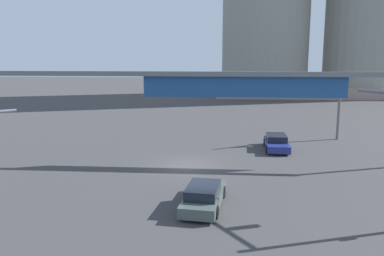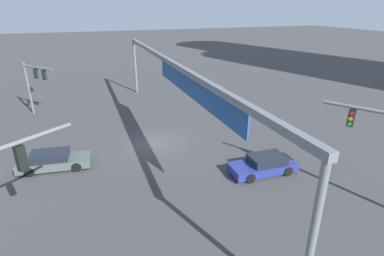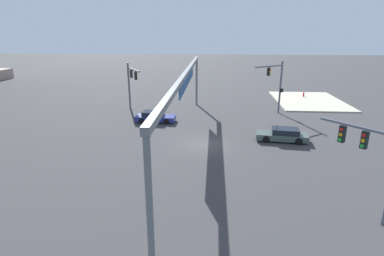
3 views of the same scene
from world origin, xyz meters
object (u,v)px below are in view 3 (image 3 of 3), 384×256
(traffic_signal_near_corner, at_px, (276,81))
(sedan_car_approaching, at_px, (283,135))
(fire_hydrant_on_curb, at_px, (304,94))
(traffic_signal_cross_street, at_px, (131,80))
(traffic_signal_opposite_side, at_px, (372,156))
(sedan_car_waiting_far, at_px, (155,117))

(traffic_signal_near_corner, bearing_deg, sedan_car_approaching, 48.58)
(traffic_signal_near_corner, height_order, fire_hydrant_on_curb, traffic_signal_near_corner)
(traffic_signal_cross_street, bearing_deg, fire_hydrant_on_curb, 80.33)
(traffic_signal_opposite_side, bearing_deg, traffic_signal_cross_street, -0.30)
(traffic_signal_cross_street, bearing_deg, sedan_car_waiting_far, 5.38)
(traffic_signal_near_corner, xyz_separation_m, sedan_car_approaching, (-9.95, 1.00, -3.49))
(sedan_car_waiting_far, bearing_deg, traffic_signal_cross_street, 128.56)
(traffic_signal_opposite_side, height_order, fire_hydrant_on_curb, traffic_signal_opposite_side)
(traffic_signal_near_corner, height_order, sedan_car_approaching, traffic_signal_near_corner)
(sedan_car_waiting_far, bearing_deg, sedan_car_approaching, -20.70)
(traffic_signal_opposite_side, distance_m, fire_hydrant_on_curb, 33.01)
(sedan_car_approaching, xyz_separation_m, sedan_car_waiting_far, (5.39, 13.03, -0.00))
(traffic_signal_near_corner, relative_size, fire_hydrant_on_curb, 8.97)
(sedan_car_approaching, height_order, fire_hydrant_on_curb, sedan_car_approaching)
(sedan_car_approaching, bearing_deg, traffic_signal_near_corner, -88.88)
(sedan_car_approaching, bearing_deg, sedan_car_waiting_far, -15.62)
(sedan_car_approaching, bearing_deg, fire_hydrant_on_curb, -103.04)
(traffic_signal_opposite_side, xyz_separation_m, sedan_car_approaching, (12.10, 1.87, -2.98))
(traffic_signal_cross_street, relative_size, sedan_car_approaching, 1.24)
(traffic_signal_near_corner, height_order, traffic_signal_opposite_side, traffic_signal_near_corner)
(traffic_signal_near_corner, bearing_deg, fire_hydrant_on_curb, -157.20)
(traffic_signal_cross_street, height_order, fire_hydrant_on_curb, traffic_signal_cross_street)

